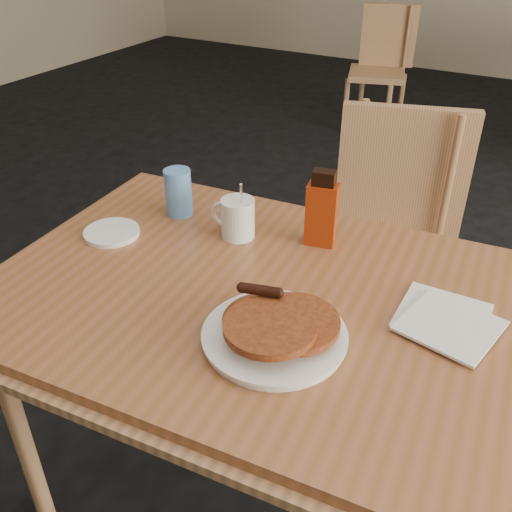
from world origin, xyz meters
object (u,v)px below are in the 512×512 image
at_px(main_table, 270,309).
at_px(blue_tumbler, 178,192).
at_px(syrup_bottle, 322,211).
at_px(chair_wall_extra, 382,58).
at_px(coffee_mug, 237,217).
at_px(pancake_plate, 275,330).
at_px(chair_main_far, 387,228).

height_order(main_table, blue_tumbler, blue_tumbler).
relative_size(syrup_bottle, blue_tumbler, 1.53).
height_order(chair_wall_extra, coffee_mug, coffee_mug).
bearing_deg(main_table, pancake_plate, -58.15).
relative_size(chair_wall_extra, blue_tumbler, 6.89).
xyz_separation_m(main_table, blue_tumbler, (-0.36, 0.19, 0.10)).
height_order(pancake_plate, blue_tumbler, blue_tumbler).
bearing_deg(coffee_mug, pancake_plate, -45.99).
bearing_deg(pancake_plate, syrup_bottle, 101.15).
relative_size(chair_main_far, coffee_mug, 6.04).
bearing_deg(chair_main_far, main_table, -108.84).
bearing_deg(chair_main_far, chair_wall_extra, 92.23).
bearing_deg(coffee_mug, chair_wall_extra, 104.37).
xyz_separation_m(chair_main_far, pancake_plate, (0.05, -0.88, 0.23)).
relative_size(main_table, chair_main_far, 1.40).
bearing_deg(chair_wall_extra, chair_main_far, -88.69).
bearing_deg(blue_tumbler, syrup_bottle, 6.37).
distance_m(chair_main_far, syrup_bottle, 0.59).
height_order(chair_wall_extra, syrup_bottle, syrup_bottle).
bearing_deg(syrup_bottle, main_table, -103.88).
bearing_deg(chair_main_far, pancake_plate, -103.44).
height_order(chair_wall_extra, blue_tumbler, blue_tumbler).
xyz_separation_m(coffee_mug, blue_tumbler, (-0.19, 0.02, 0.01)).
bearing_deg(chair_wall_extra, pancake_plate, -92.74).
relative_size(chair_wall_extra, coffee_mug, 5.48).
bearing_deg(main_table, chair_main_far, 87.85).
relative_size(chair_main_far, blue_tumbler, 7.60).
bearing_deg(syrup_bottle, pancake_plate, -90.99).
bearing_deg(main_table, blue_tumbler, 152.17).
height_order(main_table, coffee_mug, coffee_mug).
bearing_deg(pancake_plate, chair_wall_extra, 104.87).
height_order(chair_main_far, coffee_mug, chair_main_far).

